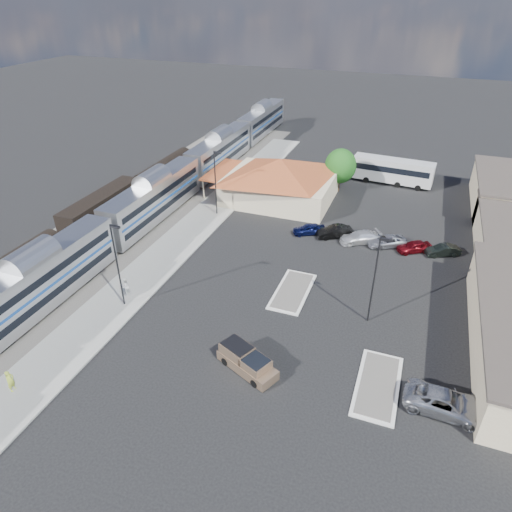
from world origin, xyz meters
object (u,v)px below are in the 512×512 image
(suv, at_px, (446,403))
(coach_bus, at_px, (393,170))
(pickup_truck, at_px, (247,362))
(station_depot, at_px, (280,179))

(suv, distance_m, coach_bus, 45.61)
(pickup_truck, relative_size, suv, 0.94)
(station_depot, relative_size, pickup_truck, 3.20)
(station_depot, height_order, coach_bus, station_depot)
(pickup_truck, height_order, coach_bus, coach_bus)
(station_depot, bearing_deg, coach_bus, 39.00)
(pickup_truck, xyz_separation_m, coach_bus, (6.62, 45.95, 1.39))
(coach_bus, bearing_deg, station_depot, 133.69)
(pickup_truck, xyz_separation_m, suv, (15.32, 1.20, -0.04))
(pickup_truck, height_order, suv, pickup_truck)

